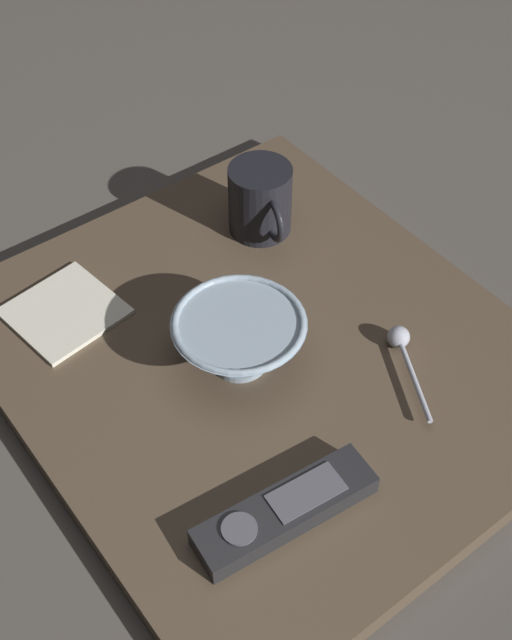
% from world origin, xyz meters
% --- Properties ---
extents(ground_plane, '(6.00, 6.00, 0.00)m').
position_xyz_m(ground_plane, '(0.00, 0.00, 0.00)').
color(ground_plane, '#47423D').
extents(table, '(0.55, 0.62, 0.03)m').
position_xyz_m(table, '(0.00, 0.00, 0.02)').
color(table, '#4C3D2D').
rests_on(table, ground).
extents(cereal_bowl, '(0.15, 0.15, 0.07)m').
position_xyz_m(cereal_bowl, '(-0.03, 0.00, 0.07)').
color(cereal_bowl, '#8C9EAD').
rests_on(cereal_bowl, table).
extents(coffee_mug, '(0.08, 0.11, 0.09)m').
position_xyz_m(coffee_mug, '(0.12, 0.16, 0.08)').
color(coffee_mug, black).
rests_on(coffee_mug, table).
extents(teaspoon, '(0.07, 0.12, 0.03)m').
position_xyz_m(teaspoon, '(0.12, -0.10, 0.04)').
color(teaspoon, '#A3A5B2').
rests_on(teaspoon, table).
extents(tv_remote_near, '(0.19, 0.07, 0.03)m').
position_xyz_m(tv_remote_near, '(-0.11, -0.18, 0.04)').
color(tv_remote_near, black).
rests_on(tv_remote_near, table).
extents(folded_napkin, '(0.13, 0.13, 0.01)m').
position_xyz_m(folded_napkin, '(-0.15, 0.18, 0.03)').
color(folded_napkin, beige).
rests_on(folded_napkin, table).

